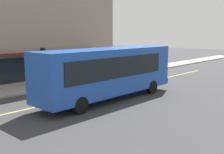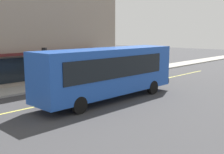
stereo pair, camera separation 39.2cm
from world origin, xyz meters
name	(u,v)px [view 1 (the left image)]	position (x,y,z in m)	size (l,w,h in m)	color
ground	(87,96)	(0.00, 0.00, 0.00)	(120.00, 120.00, 0.00)	#38383A
sidewalk	(47,86)	(0.00, 4.96, 0.07)	(80.00, 2.59, 0.15)	#9E9B93
lane_centre_stripe	(87,96)	(0.00, 0.00, 0.00)	(36.00, 0.16, 0.01)	#D8D14C
bus	(109,71)	(0.27, -1.98, 1.99)	(11.14, 2.63, 3.50)	#1E4CAD
traffic_light	(43,58)	(-0.81, 4.14, 2.53)	(0.30, 0.52, 3.20)	#2D2D33
car_navy	(137,70)	(8.97, 2.30, 0.74)	(4.36, 1.99, 1.52)	navy
pedestrian_near_storefront	(131,61)	(11.66, 5.18, 1.24)	(0.34, 0.34, 1.80)	black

